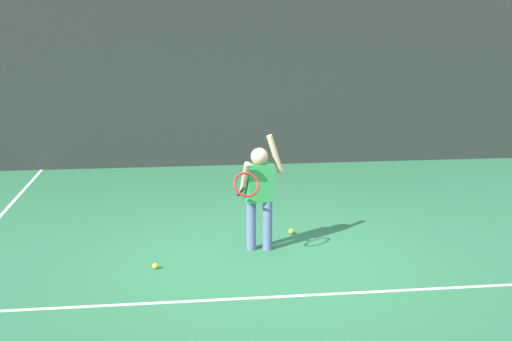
# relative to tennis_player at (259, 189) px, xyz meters

# --- Properties ---
(ground_plane) EXTENTS (20.00, 20.00, 0.00)m
(ground_plane) POSITION_rel_tennis_player_xyz_m (0.05, -0.29, -0.73)
(ground_plane) COLOR #2D7247
(court_line_baseline) EXTENTS (9.00, 0.05, 0.00)m
(court_line_baseline) POSITION_rel_tennis_player_xyz_m (0.05, -1.42, -0.72)
(court_line_baseline) COLOR white
(court_line_baseline) RESTS_ON ground
(back_fence_windscreen) EXTENTS (13.18, 0.08, 3.97)m
(back_fence_windscreen) POSITION_rel_tennis_player_xyz_m (0.05, 5.11, 1.26)
(back_fence_windscreen) COLOR #282D2B
(back_fence_windscreen) RESTS_ON ground
(fence_post_1) EXTENTS (0.09, 0.09, 4.12)m
(fence_post_1) POSITION_rel_tennis_player_xyz_m (-3.17, 5.17, 1.33)
(fence_post_1) COLOR slate
(fence_post_1) RESTS_ON ground
(fence_post_2) EXTENTS (0.09, 0.09, 4.12)m
(fence_post_2) POSITION_rel_tennis_player_xyz_m (0.05, 5.17, 1.33)
(fence_post_2) COLOR slate
(fence_post_2) RESTS_ON ground
(fence_post_3) EXTENTS (0.09, 0.09, 4.12)m
(fence_post_3) POSITION_rel_tennis_player_xyz_m (3.27, 5.17, 1.33)
(fence_post_3) COLOR slate
(fence_post_3) RESTS_ON ground
(tennis_player) EXTENTS (0.65, 0.65, 1.35)m
(tennis_player) POSITION_rel_tennis_player_xyz_m (0.00, 0.00, 0.00)
(tennis_player) COLOR slate
(tennis_player) RESTS_ON ground
(tennis_ball_0) EXTENTS (0.07, 0.07, 0.07)m
(tennis_ball_0) POSITION_rel_tennis_player_xyz_m (-1.19, -0.48, -0.69)
(tennis_ball_0) COLOR #CCE033
(tennis_ball_0) RESTS_ON ground
(tennis_ball_1) EXTENTS (0.07, 0.07, 0.07)m
(tennis_ball_1) POSITION_rel_tennis_player_xyz_m (0.49, 0.57, -0.69)
(tennis_ball_1) COLOR #CCE033
(tennis_ball_1) RESTS_ON ground
(tennis_ball_3) EXTENTS (0.07, 0.07, 0.07)m
(tennis_ball_3) POSITION_rel_tennis_player_xyz_m (0.30, 1.57, -0.69)
(tennis_ball_3) COLOR #CCE033
(tennis_ball_3) RESTS_ON ground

